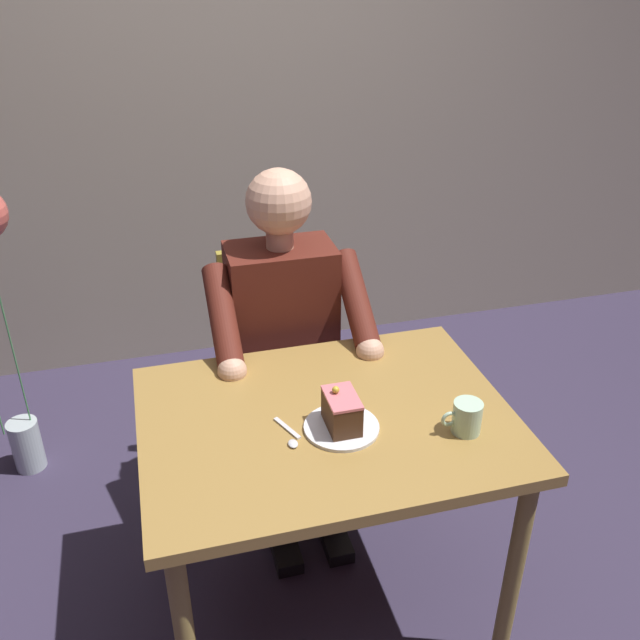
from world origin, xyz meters
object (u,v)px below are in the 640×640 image
object	(u,v)px
coffee_cup	(466,417)
dessert_spoon	(290,436)
dining_table	(327,442)
seated_person	(287,346)
cake_slice	(342,411)
chair	(278,359)

from	to	relation	value
coffee_cup	dessert_spoon	size ratio (longest dim) A/B	0.80
dining_table	seated_person	xyz separation A→B (m)	(0.00, -0.50, 0.02)
dining_table	dessert_spoon	bearing A→B (deg)	28.38
seated_person	coffee_cup	world-z (taller)	seated_person
cake_slice	dessert_spoon	world-z (taller)	cake_slice
chair	dessert_spoon	world-z (taller)	chair
dining_table	cake_slice	bearing A→B (deg)	109.73
cake_slice	dessert_spoon	bearing A→B (deg)	0.57
dining_table	dessert_spoon	distance (m)	0.16
seated_person	coffee_cup	bearing A→B (deg)	117.09
dining_table	seated_person	size ratio (longest dim) A/B	0.81
dining_table	cake_slice	size ratio (longest dim) A/B	8.11
seated_person	coffee_cup	distance (m)	0.75
coffee_cup	seated_person	bearing A→B (deg)	-62.91
seated_person	cake_slice	size ratio (longest dim) A/B	10.03
cake_slice	dessert_spoon	distance (m)	0.15
chair	cake_slice	bearing A→B (deg)	91.75
dining_table	seated_person	distance (m)	0.50
seated_person	coffee_cup	size ratio (longest dim) A/B	11.17
coffee_cup	dining_table	bearing A→B (deg)	-25.13
cake_slice	dessert_spoon	xyz separation A→B (m)	(0.14, 0.00, -0.05)
seated_person	dessert_spoon	size ratio (longest dim) A/B	8.99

